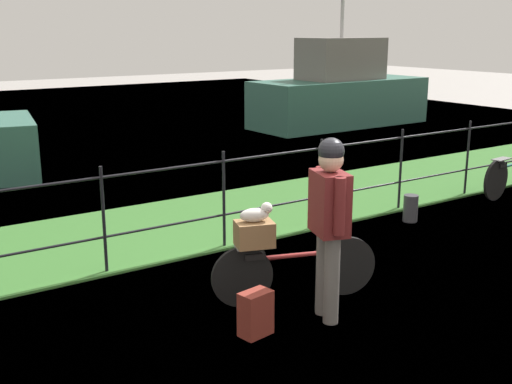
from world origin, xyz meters
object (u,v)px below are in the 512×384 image
backpack_on_paving (256,313)px  moored_boat_mid (340,93)px  bicycle_parked (512,174)px  terrier_dog (257,214)px  bicycle_main (293,270)px  mooring_bollard (411,208)px  wooden_crate (254,234)px  cyclist_person (329,213)px

backpack_on_paving → moored_boat_mid: 12.63m
moored_boat_mid → bicycle_parked: bearing=-110.9°
terrier_dog → backpack_on_paving: size_ratio=0.81×
bicycle_main → mooring_bollard: bearing=22.1°
backpack_on_paving → bicycle_parked: bearing=-174.0°
terrier_dog → moored_boat_mid: size_ratio=0.06×
wooden_crate → backpack_on_paving: 0.81m
bicycle_main → wooden_crate: bearing=161.5°
bicycle_main → bicycle_parked: (5.35, 1.30, 0.02)m
backpack_on_paving → moored_boat_mid: size_ratio=0.08×
cyclist_person → backpack_on_paving: (-0.73, 0.09, -0.80)m
terrier_dog → mooring_bollard: size_ratio=0.87×
wooden_crate → mooring_bollard: 3.53m
mooring_bollard → wooden_crate: bearing=-162.1°
cyclist_person → mooring_bollard: size_ratio=4.51×
terrier_dog → backpack_on_paving: terrier_dog is taller
backpack_on_paving → mooring_bollard: (3.66, 1.59, -0.01)m
backpack_on_paving → mooring_bollard: 3.99m
bicycle_main → moored_boat_mid: size_ratio=0.31×
terrier_dog → moored_boat_mid: moored_boat_mid is taller
moored_boat_mid → backpack_on_paving: bearing=-134.6°
wooden_crate → terrier_dog: size_ratio=1.08×
backpack_on_paving → moored_boat_mid: (8.85, 8.98, 0.68)m
terrier_dog → bicycle_parked: bearing=11.7°
mooring_bollard → moored_boat_mid: (5.19, 7.39, 0.69)m
cyclist_person → wooden_crate: bearing=123.0°
mooring_bollard → terrier_dog: bearing=-161.8°
mooring_bollard → moored_boat_mid: moored_boat_mid is taller
wooden_crate → backpack_on_paving: bearing=-122.9°
terrier_dog → mooring_bollard: terrier_dog is taller
terrier_dog → bicycle_parked: size_ratio=0.20×
wooden_crate → bicycle_parked: bearing=11.6°
cyclist_person → backpack_on_paving: 1.09m
terrier_dog → backpack_on_paving: bearing=-125.1°
wooden_crate → bicycle_parked: 5.86m
cyclist_person → moored_boat_mid: 12.17m
mooring_bollard → bicycle_parked: (2.40, 0.10, 0.16)m
wooden_crate → terrier_dog: bearing=-18.5°
bicycle_main → terrier_dog: 0.70m
bicycle_main → moored_boat_mid: 11.84m
moored_boat_mid → bicycle_main: bearing=-133.5°
bicycle_parked → bicycle_main: bearing=-166.4°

